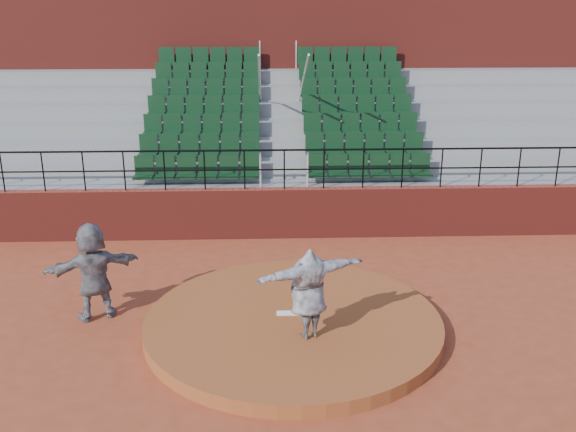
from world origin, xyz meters
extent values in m
plane|color=#983D22|center=(0.00, 0.00, 0.00)|extent=(90.00, 90.00, 0.00)
cylinder|color=#954921|center=(0.00, 0.00, 0.12)|extent=(5.50, 5.50, 0.25)
cube|color=white|center=(0.00, 0.15, 0.27)|extent=(0.60, 0.15, 0.03)
cube|color=maroon|center=(0.00, 5.00, 0.65)|extent=(24.00, 0.30, 1.30)
cylinder|color=black|center=(0.00, 5.00, 2.30)|extent=(24.00, 0.05, 0.05)
cylinder|color=black|center=(0.00, 5.00, 1.80)|extent=(24.00, 0.04, 0.04)
cylinder|color=black|center=(-7.00, 5.00, 1.80)|extent=(0.04, 0.04, 1.00)
cylinder|color=black|center=(-6.00, 5.00, 1.80)|extent=(0.04, 0.04, 1.00)
cylinder|color=black|center=(-5.00, 5.00, 1.80)|extent=(0.04, 0.04, 1.00)
cylinder|color=black|center=(-4.00, 5.00, 1.80)|extent=(0.04, 0.04, 1.00)
cylinder|color=black|center=(-3.00, 5.00, 1.80)|extent=(0.04, 0.04, 1.00)
cylinder|color=black|center=(-2.00, 5.00, 1.80)|extent=(0.04, 0.04, 1.00)
cylinder|color=black|center=(-1.00, 5.00, 1.80)|extent=(0.04, 0.04, 1.00)
cylinder|color=black|center=(0.00, 5.00, 1.80)|extent=(0.04, 0.04, 1.00)
cylinder|color=black|center=(1.00, 5.00, 1.80)|extent=(0.04, 0.04, 1.00)
cylinder|color=black|center=(2.00, 5.00, 1.80)|extent=(0.04, 0.04, 1.00)
cylinder|color=black|center=(3.00, 5.00, 1.80)|extent=(0.04, 0.04, 1.00)
cylinder|color=black|center=(4.00, 5.00, 1.80)|extent=(0.04, 0.04, 1.00)
cylinder|color=black|center=(5.00, 5.00, 1.80)|extent=(0.04, 0.04, 1.00)
cylinder|color=black|center=(6.00, 5.00, 1.80)|extent=(0.04, 0.04, 1.00)
cylinder|color=black|center=(7.00, 5.00, 1.80)|extent=(0.04, 0.04, 1.00)
cube|color=gray|center=(0.00, 5.58, 0.65)|extent=(24.00, 0.85, 1.30)
cube|color=#113319|center=(-2.25, 5.59, 1.66)|extent=(3.30, 0.48, 0.72)
cube|color=#113319|center=(2.25, 5.59, 1.66)|extent=(3.30, 0.48, 0.72)
cube|color=gray|center=(0.00, 6.43, 0.85)|extent=(24.00, 0.85, 1.70)
cube|color=#113319|center=(-2.25, 6.44, 2.06)|extent=(3.30, 0.48, 0.72)
cube|color=#113319|center=(2.25, 6.44, 2.06)|extent=(3.30, 0.48, 0.72)
cube|color=gray|center=(0.00, 7.28, 1.05)|extent=(24.00, 0.85, 2.10)
cube|color=#113319|center=(-2.25, 7.29, 2.46)|extent=(3.30, 0.48, 0.72)
cube|color=#113319|center=(2.25, 7.29, 2.46)|extent=(3.30, 0.48, 0.72)
cube|color=gray|center=(0.00, 8.12, 1.25)|extent=(24.00, 0.85, 2.50)
cube|color=#113319|center=(-2.25, 8.13, 2.86)|extent=(3.30, 0.48, 0.72)
cube|color=#113319|center=(2.25, 8.13, 2.86)|extent=(3.30, 0.48, 0.72)
cube|color=gray|center=(0.00, 8.97, 1.45)|extent=(24.00, 0.85, 2.90)
cube|color=#113319|center=(-2.25, 8.98, 3.26)|extent=(3.30, 0.48, 0.72)
cube|color=#113319|center=(2.25, 8.98, 3.26)|extent=(3.30, 0.48, 0.72)
cube|color=gray|center=(0.00, 9.82, 1.65)|extent=(24.00, 0.85, 3.30)
cube|color=#113319|center=(-2.25, 9.83, 3.66)|extent=(3.30, 0.48, 0.72)
cube|color=#113319|center=(2.25, 9.83, 3.66)|extent=(3.30, 0.48, 0.72)
cube|color=gray|center=(0.00, 10.68, 1.85)|extent=(24.00, 0.85, 3.70)
cube|color=#113319|center=(-2.25, 10.69, 4.06)|extent=(3.30, 0.48, 0.72)
cube|color=#113319|center=(2.25, 10.69, 4.06)|extent=(3.30, 0.48, 0.72)
cylinder|color=silver|center=(-0.60, 8.12, 3.40)|extent=(0.06, 5.97, 2.46)
cylinder|color=silver|center=(0.60, 8.12, 3.40)|extent=(0.06, 5.97, 2.46)
cube|color=maroon|center=(0.00, 12.60, 3.55)|extent=(24.00, 3.00, 7.10)
imported|color=black|center=(0.23, -0.70, 1.07)|extent=(2.07, 1.33, 1.64)
imported|color=black|center=(-3.76, 0.66, 0.96)|extent=(1.86, 1.22, 1.92)
camera|label=1|loc=(-0.50, -10.66, 5.80)|focal=40.00mm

